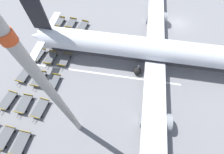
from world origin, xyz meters
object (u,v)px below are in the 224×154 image
(baggage_dolly_row_near_col_a, at_px, (59,22))
(baggage_dolly_row_near_col_c, at_px, (38,55))
(baggage_dolly_row_mid_a_col_e, at_px, (24,104))
(baggage_dolly_row_mid_a_col_c, at_px, (51,58))
(baggage_dolly_row_near_col_b, at_px, (50,37))
(baggage_dolly_row_mid_a_col_b, at_px, (62,39))
(baggage_dolly_row_mid_b_col_c, at_px, (64,60))
(baggage_dolly_row_mid_a_col_a, at_px, (71,24))
(baggage_dolly_row_mid_a_col_f, at_px, (5,138))
(apron_light_mast, at_px, (49,90))
(baggage_dolly_row_near_col_e, at_px, (8,100))
(baggage_dolly_row_near_col_d, at_px, (24,75))
(baggage_dolly_row_mid_b_col_a, at_px, (83,26))
(baggage_dolly_row_mid_b_col_d, at_px, (53,82))
(airplane, at_px, (163,52))
(baggage_dolly_row_mid_a_col_d, at_px, (39,79))
(baggage_dolly_row_mid_b_col_b, at_px, (74,41))
(baggage_dolly_row_mid_b_col_e, at_px, (40,108))
(baggage_dolly_row_mid_b_col_f, at_px, (21,143))

(baggage_dolly_row_near_col_a, relative_size, baggage_dolly_row_near_col_c, 1.00)
(baggage_dolly_row_mid_a_col_e, bearing_deg, baggage_dolly_row_mid_a_col_c, 168.80)
(baggage_dolly_row_near_col_b, xyz_separation_m, baggage_dolly_row_mid_a_col_b, (0.51, 2.55, 0.00))
(baggage_dolly_row_near_col_b, bearing_deg, baggage_dolly_row_mid_b_col_c, 36.40)
(baggage_dolly_row_mid_a_col_a, distance_m, baggage_dolly_row_mid_a_col_f, 23.80)
(baggage_dolly_row_near_col_b, distance_m, apron_light_mast, 22.49)
(baggage_dolly_row_near_col_e, bearing_deg, baggage_dolly_row_near_col_d, 168.65)
(baggage_dolly_row_mid_a_col_c, relative_size, apron_light_mast, 0.17)
(baggage_dolly_row_near_col_e, distance_m, baggage_dolly_row_mid_a_col_a, 19.14)
(baggage_dolly_row_near_col_c, height_order, baggage_dolly_row_near_col_e, same)
(baggage_dolly_row_near_col_c, relative_size, baggage_dolly_row_mid_a_col_e, 1.00)
(baggage_dolly_row_mid_b_col_a, bearing_deg, baggage_dolly_row_mid_b_col_d, -12.06)
(baggage_dolly_row_mid_a_col_c, bearing_deg, airplane, 90.19)
(baggage_dolly_row_mid_b_col_d, bearing_deg, baggage_dolly_row_near_col_e, -60.86)
(baggage_dolly_row_near_col_e, xyz_separation_m, baggage_dolly_row_mid_a_col_d, (-4.02, 3.65, 0.00))
(baggage_dolly_row_mid_b_col_a, bearing_deg, baggage_dolly_row_mid_b_col_c, -12.73)
(baggage_dolly_row_near_col_e, distance_m, apron_light_mast, 16.79)
(baggage_dolly_row_mid_a_col_e, height_order, baggage_dolly_row_mid_b_col_b, same)
(baggage_dolly_row_mid_a_col_d, xyz_separation_m, baggage_dolly_row_mid_a_col_f, (9.33, -1.92, 0.00))
(airplane, distance_m, baggage_dolly_row_near_col_b, 21.97)
(baggage_dolly_row_near_col_c, relative_size, apron_light_mast, 0.17)
(apron_light_mast, bearing_deg, baggage_dolly_row_mid_a_col_c, -149.33)
(baggage_dolly_row_mid_a_col_f, xyz_separation_m, baggage_dolly_row_mid_b_col_a, (-22.59, 7.43, 0.00))
(airplane, relative_size, baggage_dolly_row_near_col_e, 12.52)
(baggage_dolly_row_mid_a_col_f, relative_size, baggage_dolly_row_mid_b_col_e, 1.00)
(baggage_dolly_row_near_col_d, height_order, baggage_dolly_row_mid_b_col_b, same)
(baggage_dolly_row_mid_b_col_b, bearing_deg, airplane, 75.34)
(baggage_dolly_row_near_col_e, bearing_deg, baggage_dolly_row_mid_b_col_b, 147.80)
(baggage_dolly_row_mid_b_col_b, height_order, baggage_dolly_row_mid_b_col_f, same)
(apron_light_mast, bearing_deg, baggage_dolly_row_mid_a_col_e, -108.55)
(baggage_dolly_row_near_col_b, distance_m, baggage_dolly_row_mid_a_col_c, 5.44)
(baggage_dolly_row_near_col_b, distance_m, baggage_dolly_row_mid_b_col_c, 6.93)
(baggage_dolly_row_mid_b_col_d, bearing_deg, airplane, 105.96)
(baggage_dolly_row_mid_b_col_a, bearing_deg, baggage_dolly_row_mid_a_col_d, -22.57)
(baggage_dolly_row_near_col_e, relative_size, baggage_dolly_row_mid_b_col_a, 1.00)
(baggage_dolly_row_near_col_d, height_order, baggage_dolly_row_mid_a_col_a, same)
(baggage_dolly_row_mid_a_col_a, distance_m, baggage_dolly_row_mid_b_col_f, 24.00)
(baggage_dolly_row_mid_a_col_b, bearing_deg, apron_light_mast, 19.85)
(baggage_dolly_row_mid_a_col_a, relative_size, baggage_dolly_row_mid_b_col_b, 1.00)
(baggage_dolly_row_near_col_a, xyz_separation_m, baggage_dolly_row_mid_b_col_e, (19.41, 1.53, 0.00))
(baggage_dolly_row_near_col_d, height_order, baggage_dolly_row_mid_a_col_c, same)
(airplane, relative_size, baggage_dolly_row_mid_b_col_b, 12.51)
(baggage_dolly_row_near_col_d, height_order, baggage_dolly_row_mid_b_col_a, same)
(baggage_dolly_row_near_col_e, relative_size, baggage_dolly_row_mid_a_col_c, 1.00)
(baggage_dolly_row_near_col_d, relative_size, apron_light_mast, 0.17)
(baggage_dolly_row_mid_a_col_d, xyz_separation_m, baggage_dolly_row_mid_b_col_b, (-8.81, 4.43, 0.00))
(baggage_dolly_row_mid_a_col_e, xyz_separation_m, apron_light_mast, (2.98, 8.88, 11.66))
(baggage_dolly_row_near_col_b, relative_size, baggage_dolly_row_mid_b_col_d, 1.00)
(baggage_dolly_row_mid_a_col_a, distance_m, baggage_dolly_row_mid_b_col_b, 5.41)
(baggage_dolly_row_mid_a_col_b, distance_m, baggage_dolly_row_mid_b_col_a, 5.39)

